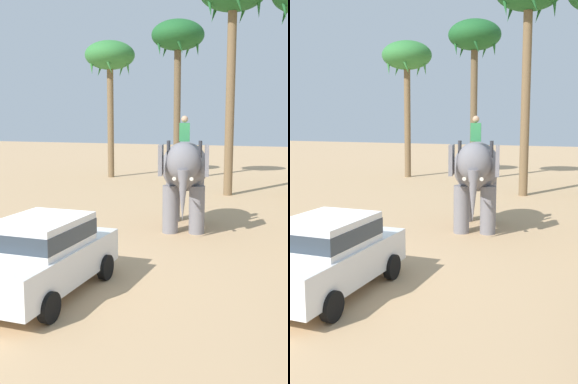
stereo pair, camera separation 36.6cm
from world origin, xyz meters
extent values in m
plane|color=tan|center=(0.00, 0.00, 0.00)|extent=(120.00, 120.00, 0.00)
cube|color=white|center=(0.36, -0.15, 0.68)|extent=(1.81, 4.15, 0.76)
cube|color=white|center=(0.36, -0.25, 1.38)|extent=(1.62, 2.14, 0.64)
cube|color=#2D3842|center=(0.36, -0.25, 1.38)|extent=(1.64, 2.16, 0.35)
cylinder|color=black|center=(-0.53, 1.09, 0.30)|extent=(0.20, 0.60, 0.60)
cylinder|color=black|center=(1.17, 1.14, 0.30)|extent=(0.20, 0.60, 0.60)
cylinder|color=black|center=(1.24, -1.40, 0.30)|extent=(0.20, 0.60, 0.60)
ellipsoid|color=slate|center=(1.34, 7.14, 2.15)|extent=(2.34, 3.41, 1.70)
cylinder|color=slate|center=(2.01, 6.36, 0.80)|extent=(0.52, 0.52, 1.60)
cylinder|color=slate|center=(1.16, 6.13, 0.80)|extent=(0.52, 0.52, 1.60)
cylinder|color=slate|center=(1.53, 8.15, 0.80)|extent=(0.52, 0.52, 1.60)
cylinder|color=slate|center=(0.68, 7.93, 0.80)|extent=(0.52, 0.52, 1.60)
ellipsoid|color=slate|center=(1.76, 5.57, 2.45)|extent=(1.32, 1.25, 1.20)
cube|color=slate|center=(2.43, 5.85, 2.50)|extent=(0.32, 0.80, 0.96)
cube|color=slate|center=(1.04, 5.48, 2.50)|extent=(0.32, 0.80, 0.96)
cone|color=slate|center=(1.88, 5.13, 1.45)|extent=(0.44, 0.44, 1.60)
cone|color=beige|center=(2.11, 5.25, 1.95)|extent=(0.26, 0.57, 0.21)
cone|color=beige|center=(1.61, 5.11, 1.95)|extent=(0.26, 0.57, 0.21)
cube|color=#338C4C|center=(1.56, 6.32, 3.35)|extent=(0.39, 0.32, 0.60)
sphere|color=tan|center=(1.56, 6.32, 3.77)|extent=(0.22, 0.22, 0.22)
cylinder|color=#333338|center=(2.06, 6.45, 2.80)|extent=(0.12, 0.12, 0.55)
cylinder|color=#333338|center=(1.06, 6.18, 2.80)|extent=(0.12, 0.12, 0.55)
cylinder|color=brown|center=(-2.79, 19.55, 4.30)|extent=(0.42, 0.42, 8.61)
ellipsoid|color=#1E5B28|center=(-2.79, 19.55, 8.81)|extent=(3.20, 3.20, 1.80)
cone|color=#1E5B28|center=(-1.59, 19.55, 8.31)|extent=(0.40, 0.92, 1.64)
cone|color=#1E5B28|center=(-2.42, 20.69, 8.31)|extent=(0.91, 0.57, 1.67)
cone|color=#1E5B28|center=(-3.76, 20.25, 8.31)|extent=(0.73, 0.83, 1.69)
cone|color=#1E5B28|center=(-3.76, 18.84, 8.31)|extent=(0.73, 0.83, 1.69)
cone|color=#1E5B28|center=(-2.42, 18.41, 8.31)|extent=(0.91, 0.57, 1.67)
cone|color=#1E5B28|center=(3.75, 15.89, 8.97)|extent=(0.73, 0.83, 1.69)
cone|color=#1E5B28|center=(3.75, 14.47, 8.97)|extent=(0.73, 0.83, 1.69)
cylinder|color=brown|center=(1.41, 14.71, 4.78)|extent=(0.43, 0.43, 9.55)
cone|color=#1E5B28|center=(2.61, 14.71, 9.25)|extent=(0.40, 0.92, 1.64)
cone|color=#1E5B28|center=(1.78, 15.86, 9.25)|extent=(0.91, 0.57, 1.67)
cone|color=#1E5B28|center=(0.44, 15.42, 9.25)|extent=(0.73, 0.83, 1.69)
cone|color=#1E5B28|center=(0.44, 14.01, 9.25)|extent=(0.73, 0.83, 1.69)
cylinder|color=brown|center=(-7.28, 19.43, 3.82)|extent=(0.41, 0.41, 7.63)
ellipsoid|color=#337A38|center=(-7.28, 19.43, 7.83)|extent=(3.20, 3.20, 1.80)
cone|color=#337A38|center=(-6.08, 19.43, 7.33)|extent=(0.40, 0.92, 1.64)
cone|color=#337A38|center=(-6.91, 20.57, 7.33)|extent=(0.91, 0.57, 1.67)
cone|color=#337A38|center=(-8.25, 20.14, 7.33)|extent=(0.73, 0.83, 1.69)
cone|color=#337A38|center=(-8.25, 18.73, 7.33)|extent=(0.73, 0.83, 1.69)
cone|color=#337A38|center=(-6.91, 18.29, 7.33)|extent=(0.91, 0.57, 1.67)
camera|label=1|loc=(5.87, -8.45, 3.75)|focal=43.71mm
camera|label=2|loc=(6.21, -8.32, 3.75)|focal=43.71mm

